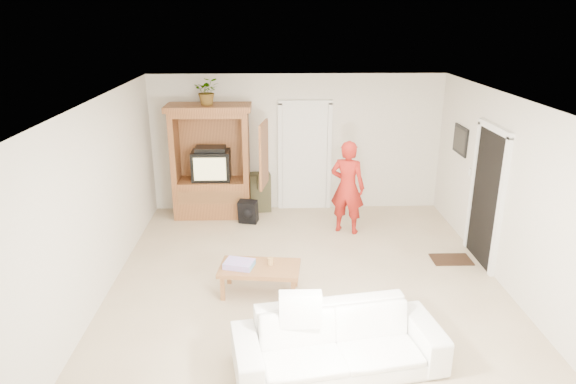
% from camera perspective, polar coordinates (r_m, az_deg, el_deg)
% --- Properties ---
extents(floor, '(6.00, 6.00, 0.00)m').
position_cam_1_polar(floor, '(7.46, 2.05, -9.88)').
color(floor, tan).
rests_on(floor, ground).
extents(ceiling, '(6.00, 6.00, 0.00)m').
position_cam_1_polar(ceiling, '(6.60, 2.32, 10.26)').
color(ceiling, white).
rests_on(ceiling, floor).
extents(wall_back, '(5.50, 0.00, 5.50)m').
position_cam_1_polar(wall_back, '(9.80, 0.99, 5.44)').
color(wall_back, silver).
rests_on(wall_back, floor).
extents(wall_front, '(5.50, 0.00, 5.50)m').
position_cam_1_polar(wall_front, '(4.23, 5.01, -14.15)').
color(wall_front, silver).
rests_on(wall_front, floor).
extents(wall_left, '(0.00, 6.00, 6.00)m').
position_cam_1_polar(wall_left, '(7.28, -19.98, -0.63)').
color(wall_left, silver).
rests_on(wall_left, floor).
extents(wall_right, '(0.00, 6.00, 6.00)m').
position_cam_1_polar(wall_right, '(7.62, 23.27, -0.18)').
color(wall_right, silver).
rests_on(wall_right, floor).
extents(armoire, '(1.82, 1.14, 2.10)m').
position_cam_1_polar(armoire, '(9.63, -8.35, 2.58)').
color(armoire, '#995B2F').
rests_on(armoire, floor).
extents(door_back, '(0.85, 0.05, 2.04)m').
position_cam_1_polar(door_back, '(9.85, 1.86, 3.83)').
color(door_back, white).
rests_on(door_back, floor).
extents(doorway_right, '(0.05, 0.90, 2.04)m').
position_cam_1_polar(doorway_right, '(8.21, 21.18, -0.64)').
color(doorway_right, black).
rests_on(doorway_right, floor).
extents(framed_picture, '(0.03, 0.60, 0.48)m').
position_cam_1_polar(framed_picture, '(9.22, 18.63, 5.49)').
color(framed_picture, black).
rests_on(framed_picture, wall_right).
extents(doormat, '(0.60, 0.40, 0.02)m').
position_cam_1_polar(doormat, '(8.44, 17.68, -7.15)').
color(doormat, '#382316').
rests_on(doormat, floor).
extents(plant, '(0.46, 0.40, 0.48)m').
position_cam_1_polar(plant, '(9.30, -8.95, 11.02)').
color(plant, '#4C7238').
rests_on(plant, armoire).
extents(man, '(0.70, 0.60, 1.64)m').
position_cam_1_polar(man, '(8.84, 6.62, 0.53)').
color(man, '#A41D15').
rests_on(man, floor).
extents(sofa, '(2.32, 1.21, 0.65)m').
position_cam_1_polar(sofa, '(5.70, 5.58, -16.24)').
color(sofa, white).
rests_on(sofa, floor).
extents(coffee_table, '(1.14, 0.71, 0.40)m').
position_cam_1_polar(coffee_table, '(7.02, -3.17, -8.63)').
color(coffee_table, olive).
rests_on(coffee_table, floor).
extents(towel, '(0.44, 0.37, 0.08)m').
position_cam_1_polar(towel, '(6.99, -5.45, -7.97)').
color(towel, '#FF54C8').
rests_on(towel, coffee_table).
extents(candle, '(0.08, 0.08, 0.10)m').
position_cam_1_polar(candle, '(7.02, -1.96, -7.70)').
color(candle, tan).
rests_on(candle, coffee_table).
extents(backpack_black, '(0.37, 0.28, 0.42)m').
position_cam_1_polar(backpack_black, '(9.38, -4.45, -2.25)').
color(backpack_black, black).
rests_on(backpack_black, floor).
extents(backpack_olive, '(0.43, 0.34, 0.75)m').
position_cam_1_polar(backpack_olive, '(9.91, -3.12, -0.01)').
color(backpack_olive, '#47442B').
rests_on(backpack_olive, floor).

